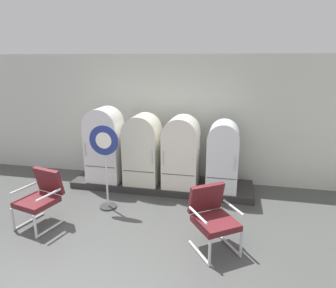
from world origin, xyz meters
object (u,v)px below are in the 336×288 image
at_px(refrigerator_0, 105,143).
at_px(sign_stand, 105,165).
at_px(refrigerator_2, 181,150).
at_px(armchair_right, 212,215).
at_px(refrigerator_3, 223,154).
at_px(armchair_left, 41,195).
at_px(refrigerator_1, 142,148).

height_order(refrigerator_0, sign_stand, refrigerator_0).
distance_m(refrigerator_2, armchair_right, 2.05).
relative_size(refrigerator_3, armchair_left, 1.49).
bearing_deg(refrigerator_1, refrigerator_0, -178.14).
bearing_deg(refrigerator_2, sign_stand, -139.52).
distance_m(refrigerator_0, refrigerator_1, 0.84).
xyz_separation_m(refrigerator_0, armchair_right, (2.44, -1.82, -0.46)).
relative_size(armchair_left, sign_stand, 0.59).
relative_size(refrigerator_1, armchair_left, 1.57).
bearing_deg(refrigerator_0, refrigerator_2, 1.33).
bearing_deg(sign_stand, armchair_left, -137.94).
bearing_deg(refrigerator_3, refrigerator_2, -179.35).
distance_m(refrigerator_0, refrigerator_3, 2.51).
xyz_separation_m(refrigerator_2, armchair_right, (0.78, -1.86, -0.39)).
xyz_separation_m(refrigerator_2, armchair_left, (-2.05, -1.79, -0.39)).
distance_m(refrigerator_0, refrigerator_2, 1.66).
height_order(refrigerator_1, armchair_left, refrigerator_1).
height_order(refrigerator_1, armchair_right, refrigerator_1).
height_order(refrigerator_3, armchair_right, refrigerator_3).
height_order(refrigerator_0, refrigerator_3, refrigerator_0).
relative_size(refrigerator_1, sign_stand, 0.93).
bearing_deg(sign_stand, armchair_right, -22.40).
xyz_separation_m(refrigerator_3, armchair_right, (-0.06, -1.87, -0.36)).
bearing_deg(armchair_right, refrigerator_0, 143.31).
bearing_deg(armchair_right, refrigerator_2, 112.84).
xyz_separation_m(refrigerator_0, refrigerator_1, (0.84, 0.03, -0.07)).
height_order(armchair_right, sign_stand, sign_stand).
height_order(refrigerator_1, refrigerator_3, refrigerator_1).
bearing_deg(refrigerator_0, armchair_left, -102.67).
bearing_deg(refrigerator_0, refrigerator_3, 1.10).
bearing_deg(sign_stand, refrigerator_2, 40.48).
bearing_deg(refrigerator_3, armchair_right, -91.90).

